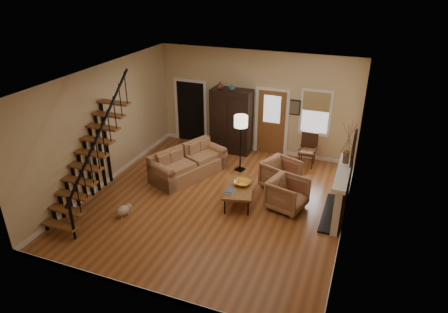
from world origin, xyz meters
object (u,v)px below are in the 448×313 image
(armoire, at_px, (231,121))
(sofa, at_px, (189,163))
(armchair_left, at_px, (287,194))
(armchair_right, at_px, (281,174))
(floor_lamp, at_px, (240,144))
(side_chair, at_px, (308,150))
(coffee_table, at_px, (238,195))

(armoire, xyz_separation_m, sofa, (-0.55, -2.10, -0.63))
(armchair_left, height_order, armchair_right, same)
(floor_lamp, bearing_deg, side_chair, 29.31)
(coffee_table, xyz_separation_m, armchair_right, (0.82, 1.19, 0.17))
(armchair_right, bearing_deg, floor_lamp, 89.18)
(armoire, relative_size, armchair_left, 2.35)
(coffee_table, bearing_deg, floor_lamp, 107.43)
(floor_lamp, bearing_deg, coffee_table, -72.57)
(armoire, height_order, coffee_table, armoire)
(coffee_table, xyz_separation_m, armchair_left, (1.23, 0.22, 0.17))
(armoire, bearing_deg, armchair_right, -40.65)
(coffee_table, relative_size, side_chair, 1.22)
(coffee_table, bearing_deg, armchair_right, 55.38)
(armchair_right, bearing_deg, armoire, 71.77)
(armoire, xyz_separation_m, armchair_right, (2.11, -1.81, -0.64))
(armchair_left, distance_m, side_chair, 2.58)
(floor_lamp, bearing_deg, sofa, -145.43)
(armoire, relative_size, floor_lamp, 1.21)
(coffee_table, distance_m, armchair_left, 1.26)
(armchair_left, relative_size, floor_lamp, 0.52)
(coffee_table, bearing_deg, armoire, 113.29)
(floor_lamp, bearing_deg, armoire, 120.97)
(armoire, relative_size, sofa, 0.94)
(armchair_left, height_order, side_chair, side_chair)
(sofa, relative_size, floor_lamp, 1.29)
(armchair_left, bearing_deg, armchair_right, 37.77)
(armoire, xyz_separation_m, armchair_left, (2.52, -2.78, -0.64))
(coffee_table, bearing_deg, armchair_left, 9.98)
(armoire, xyz_separation_m, side_chair, (2.55, -0.20, -0.54))
(side_chair, bearing_deg, armoire, 175.52)
(armchair_right, bearing_deg, side_chair, 7.14)
(sofa, bearing_deg, armchair_right, 29.86)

